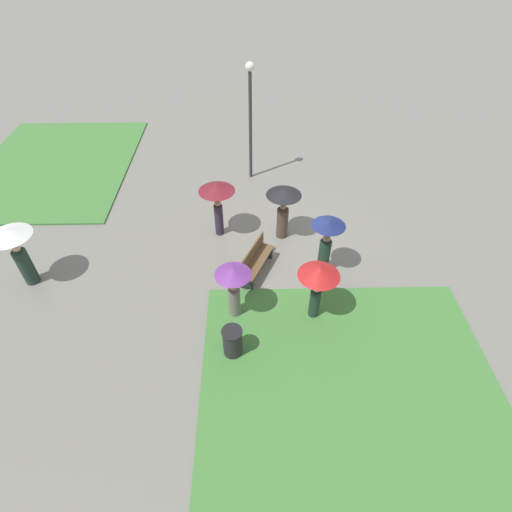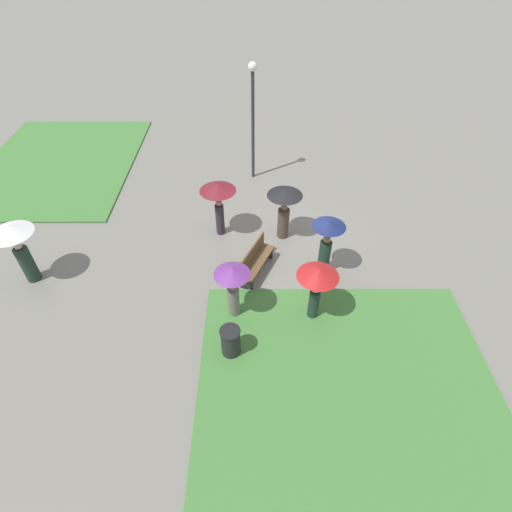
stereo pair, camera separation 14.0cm
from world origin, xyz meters
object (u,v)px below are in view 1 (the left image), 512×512
object	(u,v)px
crowd_person_purple	(233,282)
lone_walker_far_path	(15,246)
park_bench	(255,260)
lamp_post	(250,108)
trash_bin	(233,342)
crowd_person_black	(283,204)
crowd_person_maroon	(217,194)
crowd_person_red	(318,278)
crowd_person_navy	(327,238)

from	to	relation	value
crowd_person_purple	lone_walker_far_path	xyz separation A→B (m)	(1.37, 6.04, 0.15)
park_bench	crowd_person_purple	world-z (taller)	crowd_person_purple
lamp_post	crowd_person_purple	xyz separation A→B (m)	(-7.20, 0.50, -1.58)
trash_bin	crowd_person_black	xyz separation A→B (m)	(4.63, -1.53, 0.83)
park_bench	crowd_person_maroon	size ratio (longest dim) A/B	0.88
crowd_person_purple	crowd_person_maroon	world-z (taller)	crowd_person_maroon
lone_walker_far_path	crowd_person_purple	bearing A→B (deg)	-160.70
crowd_person_purple	crowd_person_maroon	distance (m)	3.61
trash_bin	crowd_person_red	size ratio (longest dim) A/B	0.49
crowd_person_purple	crowd_person_black	world-z (taller)	crowd_person_black
trash_bin	lone_walker_far_path	world-z (taller)	lone_walker_far_path
crowd_person_red	lamp_post	bearing A→B (deg)	-127.88
crowd_person_maroon	crowd_person_red	world-z (taller)	crowd_person_maroon
park_bench	lone_walker_far_path	bearing A→B (deg)	117.13
trash_bin	crowd_person_maroon	world-z (taller)	crowd_person_maroon
park_bench	crowd_person_red	world-z (taller)	crowd_person_red
lone_walker_far_path	lamp_post	bearing A→B (deg)	-106.20
crowd_person_maroon	crowd_person_red	xyz separation A→B (m)	(-3.63, -2.72, -0.11)
trash_bin	crowd_person_black	distance (m)	4.95
crowd_person_maroon	trash_bin	bearing A→B (deg)	-12.08
crowd_person_navy	crowd_person_red	world-z (taller)	crowd_person_navy
crowd_person_maroon	crowd_person_navy	xyz separation A→B (m)	(-1.85, -3.22, -0.31)
lamp_post	trash_bin	xyz separation A→B (m)	(-8.46, 0.53, -2.38)
trash_bin	crowd_person_red	distance (m)	2.65
trash_bin	park_bench	bearing A→B (deg)	-11.61
trash_bin	crowd_person_black	bearing A→B (deg)	-18.26
crowd_person_maroon	lone_walker_far_path	bearing A→B (deg)	-87.05
trash_bin	lone_walker_far_path	bearing A→B (deg)	66.39
trash_bin	crowd_person_maroon	xyz separation A→B (m)	(4.80, 0.56, 1.11)
crowd_person_maroon	crowd_person_navy	world-z (taller)	crowd_person_maroon
crowd_person_navy	crowd_person_red	distance (m)	1.86
crowd_person_navy	crowd_person_purple	bearing A→B (deg)	-9.42
trash_bin	crowd_person_red	bearing A→B (deg)	-61.53
crowd_person_red	lone_walker_far_path	size ratio (longest dim) A/B	0.92
park_bench	crowd_person_maroon	bearing A→B (deg)	56.24
park_bench	crowd_person_maroon	world-z (taller)	crowd_person_maroon
crowd_person_red	crowd_person_purple	bearing A→B (deg)	-52.85
crowd_person_maroon	lone_walker_far_path	xyz separation A→B (m)	(-2.17, 5.46, -0.16)
crowd_person_purple	crowd_person_red	size ratio (longest dim) A/B	0.95
lamp_post	crowd_person_navy	size ratio (longest dim) A/B	2.32
park_bench	crowd_person_navy	size ratio (longest dim) A/B	0.91
park_bench	trash_bin	distance (m)	2.97
crowd_person_black	lone_walker_far_path	distance (m)	7.81
crowd_person_maroon	crowd_person_navy	bearing A→B (deg)	41.38
crowd_person_navy	lone_walker_far_path	xyz separation A→B (m)	(-0.32, 8.67, 0.15)
crowd_person_purple	crowd_person_red	xyz separation A→B (m)	(-0.09, -2.13, 0.20)
crowd_person_navy	crowd_person_black	world-z (taller)	crowd_person_navy
trash_bin	crowd_person_navy	size ratio (longest dim) A/B	0.47
crowd_person_purple	crowd_person_red	bearing A→B (deg)	-156.50
park_bench	lamp_post	world-z (taller)	lamp_post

